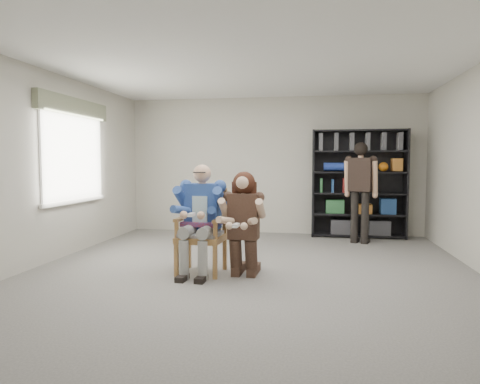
% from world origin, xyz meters
% --- Properties ---
extents(room_shell, '(6.00, 7.00, 2.80)m').
position_xyz_m(room_shell, '(0.00, 0.00, 1.40)').
color(room_shell, beige).
rests_on(room_shell, ground).
extents(floor, '(6.00, 7.00, 0.01)m').
position_xyz_m(floor, '(0.00, 0.00, 0.00)').
color(floor, '#615F5B').
rests_on(floor, ground).
extents(window_left, '(0.16, 2.00, 1.75)m').
position_xyz_m(window_left, '(-2.95, 1.00, 1.63)').
color(window_left, white).
rests_on(window_left, room_shell).
extents(armchair, '(0.68, 0.66, 1.12)m').
position_xyz_m(armchair, '(-0.64, 0.10, 0.56)').
color(armchair, olive).
rests_on(armchair, floor).
extents(seated_man, '(0.67, 0.90, 1.46)m').
position_xyz_m(seated_man, '(-0.64, 0.10, 0.73)').
color(seated_man, navy).
rests_on(seated_man, floor).
extents(kneeling_woman, '(0.60, 0.92, 1.33)m').
position_xyz_m(kneeling_woman, '(-0.06, -0.02, 0.67)').
color(kneeling_woman, '#342319').
rests_on(kneeling_woman, floor).
extents(bookshelf, '(1.80, 0.38, 2.10)m').
position_xyz_m(bookshelf, '(1.70, 3.28, 1.05)').
color(bookshelf, black).
rests_on(bookshelf, floor).
extents(standing_man, '(0.63, 0.49, 1.82)m').
position_xyz_m(standing_man, '(1.66, 2.61, 0.91)').
color(standing_man, black).
rests_on(standing_man, floor).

